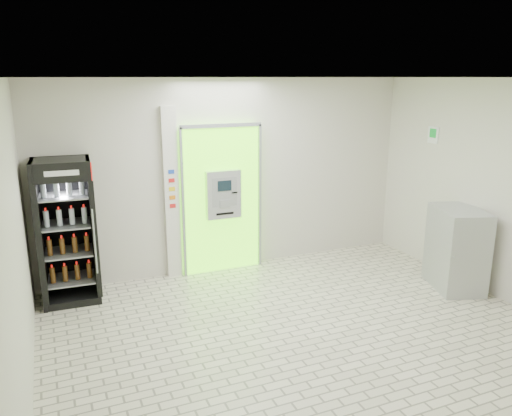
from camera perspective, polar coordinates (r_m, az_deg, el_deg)
ground at (r=6.22m, az=5.55°, el=-14.19°), size 6.00×6.00×0.00m
room_shell at (r=5.57m, az=6.01°, el=2.62°), size 6.00×6.00×6.00m
atm_assembly at (r=7.80m, az=-3.97°, el=1.13°), size 1.30×0.24×2.33m
pillar at (r=7.60m, az=-9.64°, el=1.58°), size 0.22×0.11×2.60m
beverage_cooler at (r=7.24m, az=-20.78°, el=-2.77°), size 0.78×0.72×1.97m
steel_cabinet at (r=7.81m, az=21.95°, el=-4.34°), size 0.87×1.04×1.19m
exit_sign at (r=8.40m, az=19.60°, el=7.88°), size 0.02×0.22×0.26m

